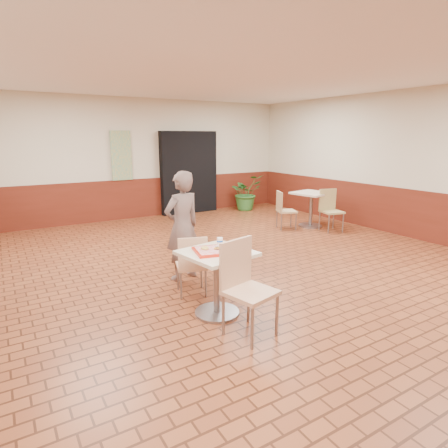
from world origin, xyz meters
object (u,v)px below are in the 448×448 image
chair_main_front (245,283)px  chair_second_left (284,208)px  ring_donut (205,248)px  long_john_donut (220,248)px  customer (182,226)px  paper_cup (220,241)px  main_table (217,272)px  serving_tray (217,250)px  potted_plant (246,192)px  second_table (311,204)px  chair_main_back (192,262)px  chair_second_front (330,208)px

chair_main_front → chair_second_left: bearing=31.1°
chair_main_front → chair_second_left: (3.37, 3.38, -0.08)m
ring_donut → long_john_donut: (0.15, -0.09, 0.01)m
customer → paper_cup: bearing=77.2°
main_table → long_john_donut: long_john_donut is taller
main_table → serving_tray: serving_tray is taller
paper_cup → potted_plant: (3.85, 5.06, -0.35)m
serving_tray → main_table: bearing=-90.0°
second_table → chair_main_back: bearing=-153.1°
chair_main_front → serving_tray: (-0.04, 0.52, 0.22)m
long_john_donut → serving_tray: bearing=138.5°
paper_cup → chair_second_left: 4.30m
main_table → ring_donut: size_ratio=8.39×
chair_main_back → chair_main_front: bearing=110.2°
chair_main_back → ring_donut: bearing=96.8°
paper_cup → potted_plant: potted_plant is taller
chair_main_front → second_table: bearing=24.5°
chair_main_back → serving_tray: bearing=108.8°
long_john_donut → chair_main_front: bearing=-89.2°
serving_tray → ring_donut: ring_donut is taller
chair_main_back → chair_second_left: 4.09m
chair_main_front → chair_main_back: bearing=78.5°
serving_tray → potted_plant: (3.97, 5.19, -0.29)m
serving_tray → chair_second_front: size_ratio=0.55×
chair_main_back → second_table: chair_main_back is taller
chair_second_left → chair_second_front: (0.80, -0.63, 0.03)m
customer → ring_donut: size_ratio=17.32×
chair_second_front → chair_main_front: bearing=-133.8°
main_table → chair_second_front: size_ratio=0.84×
chair_second_front → potted_plant: bearing=107.5°
chair_main_back → chair_second_left: chair_second_left is taller
chair_second_left → potted_plant: potted_plant is taller
second_table → chair_second_front: (0.09, -0.50, -0.03)m
chair_main_front → long_john_donut: bearing=76.9°
ring_donut → potted_plant: size_ratio=0.09×
chair_second_left → ring_donut: bearing=150.4°
chair_second_front → ring_donut: bearing=-140.6°
main_table → ring_donut: ring_donut is taller
chair_main_back → second_table: (4.13, 2.09, 0.08)m
main_table → second_table: second_table is taller
customer → second_table: 4.25m
serving_tray → chair_second_left: bearing=40.0°
serving_tray → chair_second_left: 4.46m
serving_tray → chair_second_left: chair_second_left is taller
serving_tray → chair_second_front: bearing=27.9°
chair_main_front → potted_plant: 6.93m
customer → second_table: size_ratio=1.99×
chair_second_left → chair_second_front: chair_second_front is taller
main_table → paper_cup: paper_cup is taller
second_table → serving_tray: bearing=-146.5°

